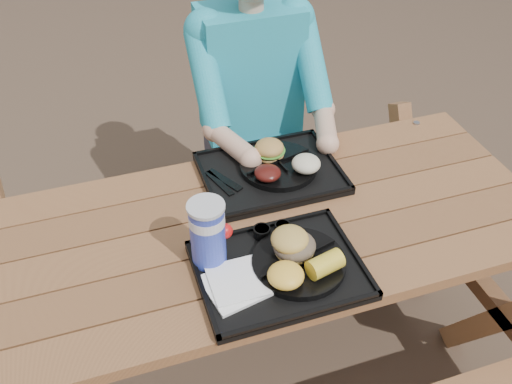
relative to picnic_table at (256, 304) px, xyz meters
name	(u,v)px	position (x,y,z in m)	size (l,w,h in m)	color
ground	(256,365)	(0.00, 0.00, -0.38)	(60.00, 60.00, 0.00)	#999999
picnic_table	(256,304)	(0.00, 0.00, 0.00)	(1.80, 1.49, 0.75)	#999999
tray_near	(279,271)	(0.00, -0.21, 0.39)	(0.45, 0.35, 0.02)	black
tray_far	(271,174)	(0.12, 0.21, 0.39)	(0.45, 0.35, 0.02)	black
plate_near	(299,262)	(0.05, -0.21, 0.41)	(0.26, 0.26, 0.02)	black
plate_far	(278,166)	(0.15, 0.22, 0.41)	(0.26, 0.26, 0.02)	black
napkin_stack	(235,285)	(-0.14, -0.23, 0.40)	(0.15, 0.15, 0.02)	white
soda_cup	(208,235)	(-0.17, -0.11, 0.49)	(0.10, 0.10, 0.19)	#162AA9
condiment_bbq	(262,232)	(-0.01, -0.07, 0.41)	(0.05, 0.05, 0.03)	#330905
condiment_mustard	(283,228)	(0.06, -0.07, 0.41)	(0.05, 0.05, 0.03)	yellow
sandwich	(295,237)	(0.05, -0.18, 0.47)	(0.11, 0.11, 0.11)	gold
mac_cheese	(286,275)	(-0.01, -0.27, 0.44)	(0.10, 0.10, 0.05)	yellow
corn_cob	(325,264)	(0.10, -0.27, 0.44)	(0.10, 0.10, 0.06)	yellow
cutlery_far	(225,180)	(-0.04, 0.21, 0.40)	(0.03, 0.15, 0.01)	black
burger	(269,145)	(0.14, 0.27, 0.46)	(0.10, 0.10, 0.09)	#B98641
baked_beans	(268,173)	(0.09, 0.16, 0.43)	(0.09, 0.09, 0.04)	#48120E
potato_salad	(306,164)	(0.22, 0.16, 0.44)	(0.09, 0.09, 0.05)	beige
diner	(252,125)	(0.21, 0.68, 0.27)	(0.48, 0.84, 1.28)	#1BBEAE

